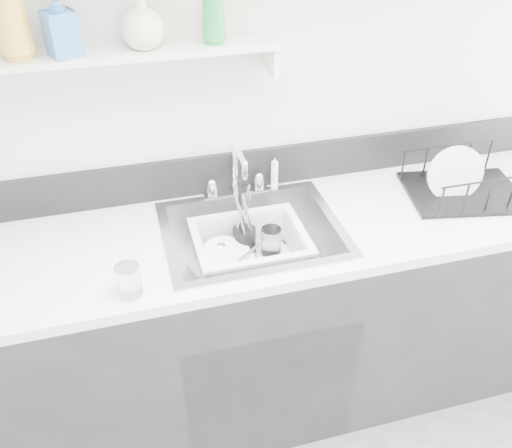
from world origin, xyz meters
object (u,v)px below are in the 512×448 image
object	(u,v)px
counter_run	(253,321)
dish_rack	(467,177)
wash_tub	(250,252)
sink	(252,250)

from	to	relation	value
counter_run	dish_rack	distance (m)	1.02
wash_tub	sink	bearing A→B (deg)	43.86
counter_run	wash_tub	distance (m)	0.37
dish_rack	wash_tub	bearing A→B (deg)	-167.24
dish_rack	sink	bearing A→B (deg)	-167.99
wash_tub	counter_run	bearing A→B (deg)	43.86
counter_run	sink	world-z (taller)	sink
sink	wash_tub	world-z (taller)	sink
wash_tub	dish_rack	size ratio (longest dim) A/B	0.91
counter_run	wash_tub	world-z (taller)	counter_run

